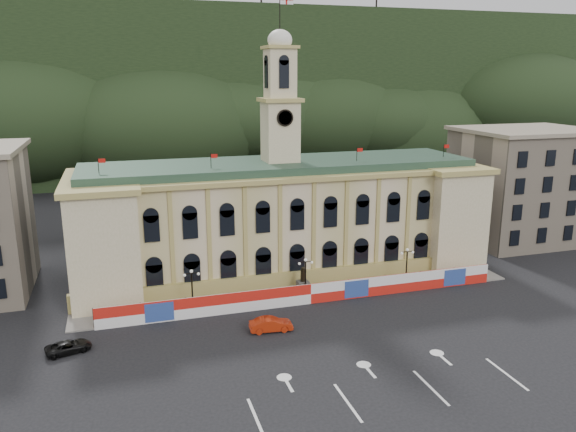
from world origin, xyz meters
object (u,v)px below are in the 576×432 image
object	(u,v)px
statue	(303,286)
lamp_center	(305,274)
red_sedan	(271,324)
black_suv	(69,347)

from	to	relation	value
statue	lamp_center	bearing A→B (deg)	-90.00
lamp_center	red_sedan	size ratio (longest dim) A/B	1.07
statue	red_sedan	xyz separation A→B (m)	(-6.61, -8.86, -0.41)
statue	black_suv	distance (m)	28.34
lamp_center	black_suv	xyz separation A→B (m)	(-27.29, -6.60, -2.46)
lamp_center	red_sedan	distance (m)	10.53
red_sedan	black_suv	size ratio (longest dim) A/B	1.00
statue	black_suv	bearing A→B (deg)	-164.44
red_sedan	lamp_center	bearing A→B (deg)	-35.20
red_sedan	black_suv	distance (m)	20.72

